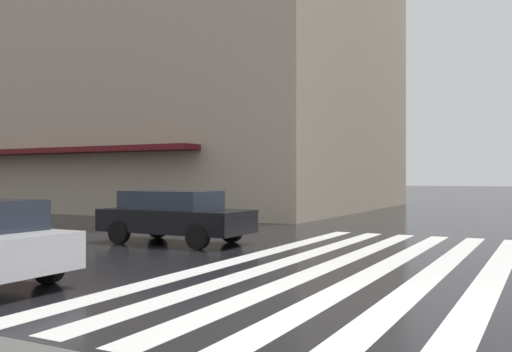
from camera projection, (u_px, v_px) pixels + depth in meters
name	position (u px, v px, depth m)	size (l,w,h in m)	color
ground_plane	(399.00, 323.00, 6.85)	(220.00, 220.00, 0.00)	black
zebra_crossing	(357.00, 266.00, 11.22)	(13.00, 5.50, 0.01)	silver
haussmann_block_mid	(148.00, 38.00, 35.70)	(19.21, 28.45, 21.65)	tan
car_black	(174.00, 215.00, 15.14)	(1.85, 4.10, 1.41)	black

